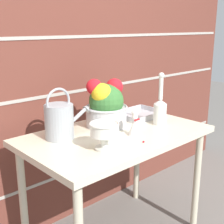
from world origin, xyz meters
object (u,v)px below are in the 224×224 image
Objects in this scene: figurine_vase at (135,125)px; crystal_pedestal_bowl at (104,131)px; glass_decanter at (160,109)px; wire_tray at (139,115)px; watering_can at (60,120)px; flower_planter at (106,105)px.

crystal_pedestal_bowl is at bearing -171.24° from figurine_vase.
glass_decanter is 0.23m from wire_tray.
wire_tray is at bearing 38.69° from figurine_vase.
flower_planter is (0.33, -0.01, 0.03)m from watering_can.
crystal_pedestal_bowl is 0.51× the size of flower_planter.
flower_planter is 0.35m from glass_decanter.
flower_planter reaches higher than crystal_pedestal_bowl.
crystal_pedestal_bowl is 0.64m from wire_tray.
figurine_vase is (0.34, -0.25, -0.04)m from watering_can.
watering_can is 1.00× the size of wire_tray.
flower_planter is at bearing 143.62° from glass_decanter.
glass_decanter is (0.28, -0.20, -0.03)m from flower_planter.
watering_can is 1.99× the size of crystal_pedestal_bowl.
crystal_pedestal_bowl is 0.46× the size of glass_decanter.
crystal_pedestal_bowl is 0.27m from figurine_vase.
figurine_vase is at bearing 8.76° from crystal_pedestal_bowl.
crystal_pedestal_bowl is at bearing -171.74° from glass_decanter.
wire_tray is (0.64, -0.01, -0.09)m from watering_can.
flower_planter is 0.91× the size of glass_decanter.
wire_tray is at bearing -0.55° from watering_can.
watering_can is 0.92× the size of glass_decanter.
wire_tray is at bearing 26.51° from crystal_pedestal_bowl.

